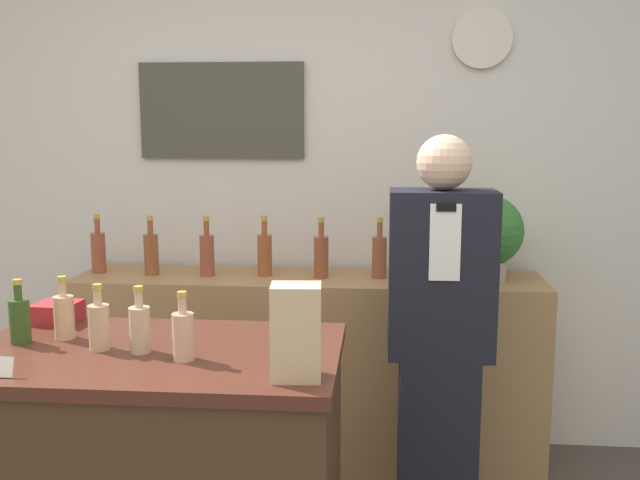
# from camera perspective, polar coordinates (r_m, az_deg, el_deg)

# --- Properties ---
(back_wall) EXTENTS (5.20, 0.09, 2.70)m
(back_wall) POSITION_cam_1_polar(r_m,az_deg,el_deg) (3.55, -1.54, 5.21)
(back_wall) COLOR silver
(back_wall) RESTS_ON ground_plane
(back_shelf) EXTENTS (2.18, 0.45, 0.90)m
(back_shelf) POSITION_cam_1_polar(r_m,az_deg,el_deg) (3.45, -0.96, -10.28)
(back_shelf) COLOR #9E754C
(back_shelf) RESTS_ON ground_plane
(shopkeeper) EXTENTS (0.40, 0.25, 1.57)m
(shopkeeper) POSITION_cam_1_polar(r_m,az_deg,el_deg) (2.80, 9.53, -7.96)
(shopkeeper) COLOR black
(shopkeeper) RESTS_ON ground_plane
(potted_plant) EXTENTS (0.32, 0.32, 0.39)m
(potted_plant) POSITION_cam_1_polar(r_m,az_deg,el_deg) (3.31, 13.28, 0.48)
(potted_plant) COLOR #9E998E
(potted_plant) RESTS_ON back_shelf
(paper_bag) EXTENTS (0.14, 0.11, 0.26)m
(paper_bag) POSITION_cam_1_polar(r_m,az_deg,el_deg) (1.93, -1.93, -7.38)
(paper_bag) COLOR tan
(paper_bag) RESTS_ON display_counter
(tape_dispenser) EXTENTS (0.09, 0.06, 0.07)m
(tape_dispenser) POSITION_cam_1_polar(r_m,az_deg,el_deg) (1.96, -1.17, -10.34)
(tape_dispenser) COLOR #2D66A8
(tape_dispenser) RESTS_ON display_counter
(gift_box) EXTENTS (0.15, 0.15, 0.07)m
(gift_box) POSITION_cam_1_polar(r_m,az_deg,el_deg) (2.65, -20.28, -5.45)
(gift_box) COLOR maroon
(gift_box) RESTS_ON display_counter
(counter_bottle_0) EXTENTS (0.06, 0.06, 0.20)m
(counter_bottle_0) POSITION_cam_1_polar(r_m,az_deg,el_deg) (2.44, -22.89, -5.85)
(counter_bottle_0) COLOR #2E4A1C
(counter_bottle_0) RESTS_ON display_counter
(counter_bottle_1) EXTENTS (0.06, 0.06, 0.20)m
(counter_bottle_1) POSITION_cam_1_polar(r_m,az_deg,el_deg) (2.43, -19.80, -5.69)
(counter_bottle_1) COLOR tan
(counter_bottle_1) RESTS_ON display_counter
(counter_bottle_2) EXTENTS (0.06, 0.06, 0.20)m
(counter_bottle_2) POSITION_cam_1_polar(r_m,az_deg,el_deg) (2.28, -17.26, -6.52)
(counter_bottle_2) COLOR tan
(counter_bottle_2) RESTS_ON display_counter
(counter_bottle_3) EXTENTS (0.06, 0.06, 0.20)m
(counter_bottle_3) POSITION_cam_1_polar(r_m,az_deg,el_deg) (2.23, -14.21, -6.81)
(counter_bottle_3) COLOR tan
(counter_bottle_3) RESTS_ON display_counter
(counter_bottle_4) EXTENTS (0.06, 0.06, 0.20)m
(counter_bottle_4) POSITION_cam_1_polar(r_m,az_deg,el_deg) (2.13, -10.89, -7.43)
(counter_bottle_4) COLOR tan
(counter_bottle_4) RESTS_ON display_counter
(shelf_bottle_0) EXTENTS (0.07, 0.07, 0.28)m
(shelf_bottle_0) POSITION_cam_1_polar(r_m,az_deg,el_deg) (3.57, -17.31, -0.83)
(shelf_bottle_0) COLOR brown
(shelf_bottle_0) RESTS_ON back_shelf
(shelf_bottle_1) EXTENTS (0.07, 0.07, 0.28)m
(shelf_bottle_1) POSITION_cam_1_polar(r_m,az_deg,el_deg) (3.45, -13.35, -0.99)
(shelf_bottle_1) COLOR brown
(shelf_bottle_1) RESTS_ON back_shelf
(shelf_bottle_2) EXTENTS (0.07, 0.07, 0.28)m
(shelf_bottle_2) POSITION_cam_1_polar(r_m,az_deg,el_deg) (3.37, -9.03, -1.08)
(shelf_bottle_2) COLOR brown
(shelf_bottle_2) RESTS_ON back_shelf
(shelf_bottle_3) EXTENTS (0.07, 0.07, 0.28)m
(shelf_bottle_3) POSITION_cam_1_polar(r_m,az_deg,el_deg) (3.35, -4.45, -1.07)
(shelf_bottle_3) COLOR brown
(shelf_bottle_3) RESTS_ON back_shelf
(shelf_bottle_4) EXTENTS (0.07, 0.07, 0.28)m
(shelf_bottle_4) POSITION_cam_1_polar(r_m,az_deg,el_deg) (3.29, 0.10, -1.22)
(shelf_bottle_4) COLOR brown
(shelf_bottle_4) RESTS_ON back_shelf
(shelf_bottle_5) EXTENTS (0.07, 0.07, 0.28)m
(shelf_bottle_5) POSITION_cam_1_polar(r_m,az_deg,el_deg) (3.30, 4.77, -1.23)
(shelf_bottle_5) COLOR brown
(shelf_bottle_5) RESTS_ON back_shelf
(shelf_bottle_6) EXTENTS (0.07, 0.07, 0.28)m
(shelf_bottle_6) POSITION_cam_1_polar(r_m,az_deg,el_deg) (3.31, 9.42, -1.28)
(shelf_bottle_6) COLOR brown
(shelf_bottle_6) RESTS_ON back_shelf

